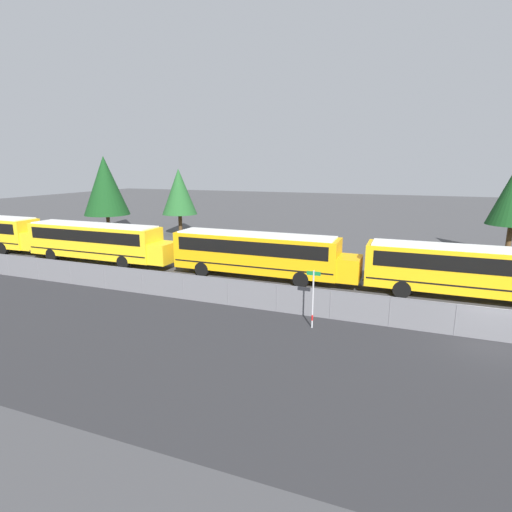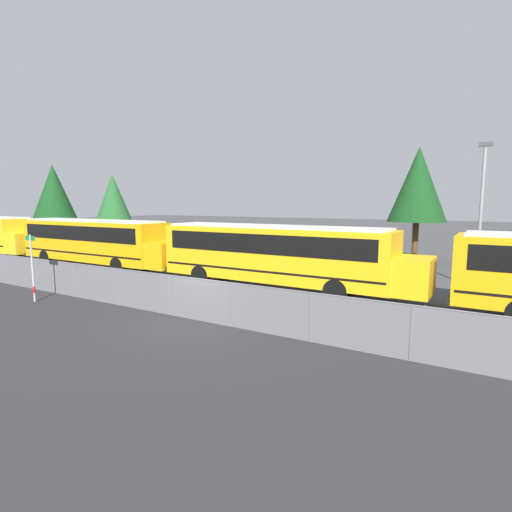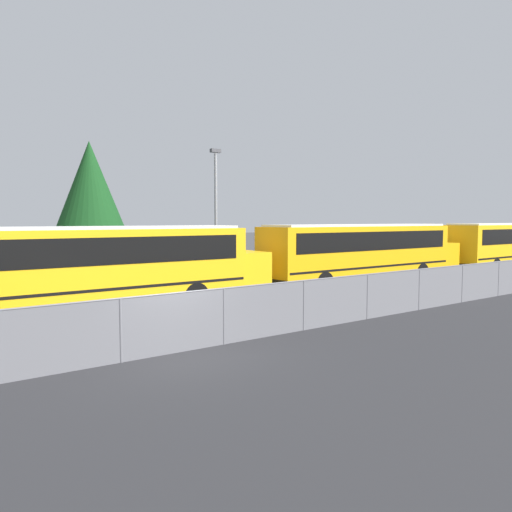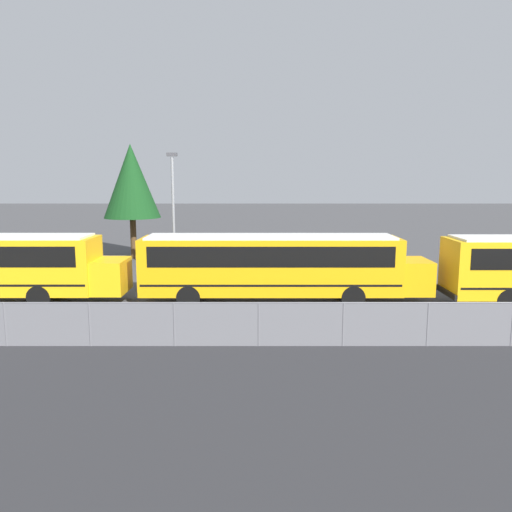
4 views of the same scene
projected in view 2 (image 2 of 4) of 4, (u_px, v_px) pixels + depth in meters
name	position (u px, v px, depth m)	size (l,w,h in m)	color
ground_plane	(199.00, 320.00, 15.00)	(200.00, 200.00, 0.00)	#424244
road_strip	(45.00, 381.00, 9.90)	(145.30, 12.00, 0.01)	#2B2B2D
fence	(199.00, 299.00, 14.89)	(111.37, 0.07, 1.62)	#9EA0A5
school_bus_2	(95.00, 239.00, 27.04)	(13.72, 2.49, 3.28)	#EDA80F
school_bus_3	(277.00, 252.00, 20.00)	(13.72, 2.49, 3.28)	yellow
street_sign	(32.00, 267.00, 17.64)	(0.70, 0.09, 3.01)	#B7B7BC
light_pole	(481.00, 209.00, 20.09)	(0.60, 0.24, 7.38)	gray
tree_0	(418.00, 185.00, 28.76)	(4.13, 4.13, 8.41)	#51381E
tree_1	(113.00, 197.00, 46.57)	(4.05, 4.05, 7.72)	#51381E
tree_2	(54.00, 193.00, 50.37)	(5.44, 5.44, 9.20)	#51381E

